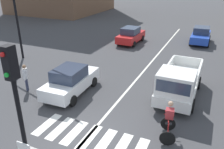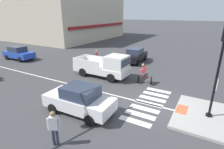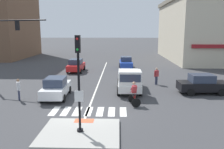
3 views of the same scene
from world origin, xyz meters
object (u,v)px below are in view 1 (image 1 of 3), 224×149
(car_white_westbound_near, at_px, (71,81))
(pickup_truck_white_eastbound_mid, at_px, (179,83))
(pedestrian_at_curb_left, at_px, (25,76))
(signal_pole, at_px, (20,118))
(car_blue_eastbound_distant, at_px, (201,35))
(car_red_westbound_distant, at_px, (131,35))
(traffic_light_mast, at_px, (24,7))
(cyclist, at_px, (169,120))

(car_white_westbound_near, xyz_separation_m, pickup_truck_white_eastbound_mid, (5.86, 1.87, 0.17))
(pedestrian_at_curb_left, bearing_deg, signal_pole, -45.44)
(car_blue_eastbound_distant, xyz_separation_m, pedestrian_at_curb_left, (-8.58, -15.46, 0.17))
(car_white_westbound_near, distance_m, pickup_truck_white_eastbound_mid, 6.15)
(signal_pole, bearing_deg, car_blue_eastbound_distant, 82.05)
(signal_pole, height_order, car_red_westbound_distant, signal_pole)
(car_blue_eastbound_distant, xyz_separation_m, pickup_truck_white_eastbound_mid, (-0.07, -12.76, 0.17))
(traffic_light_mast, relative_size, pedestrian_at_curb_left, 3.81)
(car_red_westbound_distant, xyz_separation_m, car_blue_eastbound_distant, (6.49, 2.95, 0.00))
(car_white_westbound_near, xyz_separation_m, cyclist, (6.06, -1.68, 0.06))
(car_red_westbound_distant, xyz_separation_m, pedestrian_at_curb_left, (-2.09, -12.51, 0.17))
(car_white_westbound_near, bearing_deg, pedestrian_at_curb_left, -162.61)
(signal_pole, distance_m, traffic_light_mast, 13.27)
(signal_pole, xyz_separation_m, pedestrian_at_curb_left, (-5.62, 5.71, -2.11))
(traffic_light_mast, height_order, pickup_truck_white_eastbound_mid, traffic_light_mast)
(signal_pole, height_order, car_white_westbound_near, signal_pole)
(signal_pole, relative_size, car_white_westbound_near, 1.18)
(car_red_westbound_distant, xyz_separation_m, pickup_truck_white_eastbound_mid, (6.41, -9.81, 0.17))
(car_white_westbound_near, relative_size, pickup_truck_white_eastbound_mid, 0.81)
(car_white_westbound_near, relative_size, cyclist, 2.48)
(car_white_westbound_near, bearing_deg, car_blue_eastbound_distant, 67.92)
(traffic_light_mast, bearing_deg, car_blue_eastbound_distant, 43.86)
(car_red_westbound_distant, bearing_deg, car_blue_eastbound_distant, 24.45)
(cyclist, bearing_deg, traffic_light_mast, 157.84)
(traffic_light_mast, xyz_separation_m, car_blue_eastbound_distant, (11.88, 11.42, -3.48))
(signal_pole, xyz_separation_m, pickup_truck_white_eastbound_mid, (2.88, 8.41, -2.12))
(car_blue_eastbound_distant, bearing_deg, signal_pole, -97.95)
(cyclist, relative_size, pedestrian_at_curb_left, 1.01)
(car_blue_eastbound_distant, bearing_deg, car_red_westbound_distant, -155.55)
(traffic_light_mast, relative_size, car_red_westbound_distant, 1.53)
(signal_pole, distance_m, pickup_truck_white_eastbound_mid, 9.14)
(signal_pole, height_order, car_blue_eastbound_distant, signal_pole)
(car_white_westbound_near, height_order, cyclist, cyclist)
(signal_pole, distance_m, pedestrian_at_curb_left, 8.29)
(car_red_westbound_distant, height_order, car_white_westbound_near, same)
(traffic_light_mast, height_order, car_white_westbound_near, traffic_light_mast)
(car_blue_eastbound_distant, height_order, car_white_westbound_near, same)
(car_red_westbound_distant, bearing_deg, traffic_light_mast, -122.51)
(traffic_light_mast, xyz_separation_m, pickup_truck_white_eastbound_mid, (11.81, -1.34, -3.31))
(car_blue_eastbound_distant, bearing_deg, cyclist, -89.55)
(signal_pole, relative_size, pedestrian_at_curb_left, 2.93)
(pickup_truck_white_eastbound_mid, bearing_deg, car_white_westbound_near, -162.31)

